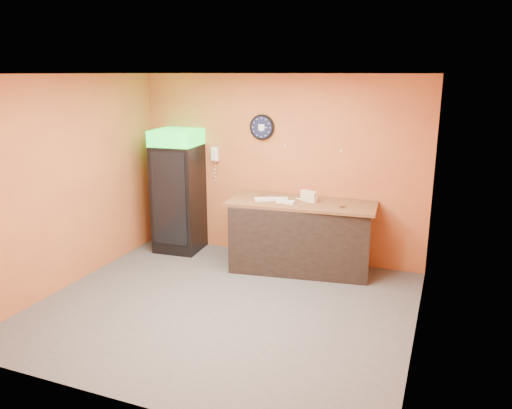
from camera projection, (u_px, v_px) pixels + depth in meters
The scene contains 15 objects.
floor at pixel (224, 307), 6.19m from camera, with size 4.50×4.50×0.00m, color #47474C.
back_wall at pixel (278, 168), 7.62m from camera, with size 4.50×0.02×2.80m, color #C46E37.
left_wall at pixel (69, 182), 6.62m from camera, with size 0.02×4.00×2.80m, color #C46E37.
right_wall at pixel (424, 217), 5.03m from camera, with size 0.02×4.00×2.80m, color #C46E37.
ceiling at pixel (220, 74), 5.47m from camera, with size 4.50×4.00×0.02m, color white.
beverage_cooler at pixel (177, 193), 7.94m from camera, with size 0.73×0.74×1.96m.
prep_counter at pixel (301, 237), 7.28m from camera, with size 1.96×0.87×0.98m, color black.
wall_clock at pixel (262, 127), 7.53m from camera, with size 0.39×0.06×0.39m.
wall_phone at pixel (215, 154), 7.91m from camera, with size 0.12×0.10×0.21m.
butcher_paper at pixel (302, 203), 7.15m from camera, with size 2.11×0.87×0.04m, color brown.
sub_roll_stack at pixel (309, 196), 7.12m from camera, with size 0.26×0.17×0.16m.
wrapped_sandwich_left at pixel (265, 199), 7.19m from camera, with size 0.28×0.11×0.04m, color silver.
wrapped_sandwich_mid at pixel (285, 202), 7.05m from camera, with size 0.26×0.10×0.04m, color silver.
wrapped_sandwich_right at pixel (279, 199), 7.22m from camera, with size 0.25×0.10×0.04m, color silver.
kitchen_tool at pixel (305, 198), 7.21m from camera, with size 0.06×0.06×0.06m, color silver.
Camera 1 is at (2.44, -5.11, 2.82)m, focal length 35.00 mm.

